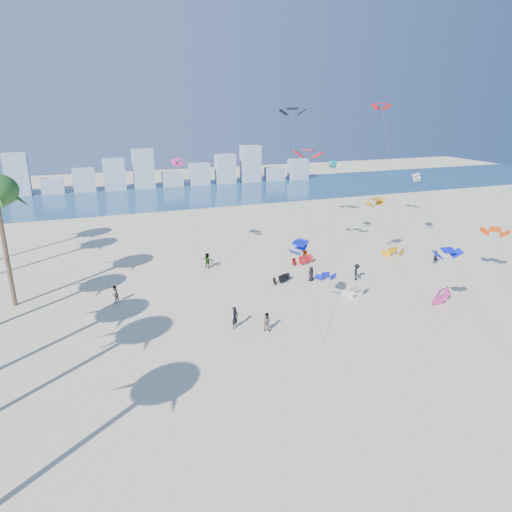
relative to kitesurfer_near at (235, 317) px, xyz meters
name	(u,v)px	position (x,y,z in m)	size (l,w,h in m)	color
ground	(302,410)	(0.45, -11.68, -0.93)	(220.00, 220.00, 0.00)	beige
ocean	(144,196)	(0.45, 60.32, -0.93)	(220.00, 220.00, 0.00)	navy
kitesurfer_near	(235,317)	(0.00, 0.00, 0.00)	(0.68, 0.45, 1.87)	black
kitesurfer_mid	(267,322)	(2.24, -1.36, -0.14)	(0.77, 0.60, 1.58)	gray
kitesurfers_far	(272,268)	(7.49, 10.21, -0.08)	(36.37, 10.53, 1.79)	black
grounded_kites	(359,275)	(15.69, 6.04, -0.46)	(19.33, 15.76, 1.05)	black
flying_kites	(345,165)	(16.67, 11.85, 10.25)	(31.62, 35.74, 18.16)	#0C19CE
distant_skyline	(132,174)	(-0.74, 70.32, 2.15)	(85.00, 3.00, 8.40)	#9EADBF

